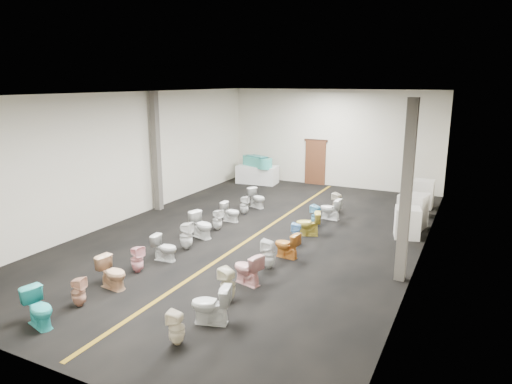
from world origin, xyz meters
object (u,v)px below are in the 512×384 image
appliance_crate_d (423,194)px  toilet_left_3 (137,259)px  toilet_left_4 (165,248)px  toilet_right_3 (247,269)px  display_table (257,174)px  toilet_left_5 (186,236)px  toilet_left_7 (217,220)px  toilet_right_0 (177,328)px  toilet_right_10 (337,203)px  toilet_left_10 (257,198)px  toilet_right_4 (269,254)px  toilet_right_7 (308,224)px  appliance_crate_c (419,205)px  toilet_right_9 (330,209)px  toilet_right_8 (316,216)px  bathtub (257,161)px  toilet_left_8 (231,212)px  toilet_right_2 (228,285)px  appliance_crate_a (407,223)px  toilet_right_1 (211,305)px  toilet_left_1 (78,292)px  toilet_left_0 (39,308)px  toilet_left_9 (244,205)px  toilet_left_6 (202,225)px  toilet_right_5 (287,245)px  appliance_crate_b (413,211)px  toilet_right_6 (297,234)px

appliance_crate_d → toilet_left_3: 11.55m
toilet_left_4 → toilet_right_3: bearing=-102.5°
display_table → toilet_left_5: (2.10, -9.01, -0.01)m
toilet_left_7 → toilet_right_3: size_ratio=0.89×
toilet_right_0 → toilet_right_10: (0.11, 10.06, 0.03)m
toilet_left_10 → toilet_right_4: 6.02m
toilet_right_7 → toilet_right_3: bearing=-22.3°
appliance_crate_c → toilet_right_9: 3.39m
toilet_right_4 → toilet_right_8: 4.04m
toilet_left_10 → toilet_right_9: toilet_right_9 is taller
bathtub → toilet_left_8: (1.92, -6.03, -0.72)m
appliance_crate_c → toilet_right_2: size_ratio=1.02×
toilet_left_3 → toilet_left_10: toilet_left_10 is taller
appliance_crate_a → toilet_right_9: size_ratio=1.24×
toilet_right_0 → toilet_right_1: size_ratio=0.82×
toilet_left_1 → toilet_left_10: (-0.06, 9.04, 0.04)m
toilet_right_4 → toilet_right_10: 6.00m
appliance_crate_a → toilet_left_8: 5.95m
toilet_left_0 → toilet_right_1: toilet_right_1 is taller
toilet_left_4 → toilet_left_9: (-0.13, 4.96, -0.01)m
toilet_right_3 → toilet_left_7: bearing=-123.5°
bathtub → toilet_left_0: bearing=-58.4°
display_table → toilet_right_1: size_ratio=2.31×
toilet_right_1 → toilet_left_6: bearing=-161.2°
toilet_left_10 → toilet_right_5: (3.07, -4.34, -0.01)m
toilet_left_5 → toilet_left_8: 2.99m
bathtub → appliance_crate_b: size_ratio=1.52×
bathtub → toilet_right_10: bearing=-9.4°
appliance_crate_d → appliance_crate_b: bearing=-90.0°
appliance_crate_c → toilet_left_1: appliance_crate_c is taller
toilet_right_10 → toilet_left_1: bearing=2.7°
toilet_left_0 → toilet_right_7: size_ratio=1.00×
toilet_left_0 → toilet_left_9: (-0.03, 8.94, -0.04)m
appliance_crate_b → toilet_left_6: appliance_crate_b is taller
toilet_left_3 → toilet_left_9: size_ratio=1.02×
appliance_crate_b → toilet_left_1: appliance_crate_b is taller
toilet_left_5 → toilet_right_3: toilet_left_5 is taller
toilet_right_4 → appliance_crate_c: bearing=149.6°
toilet_right_2 → toilet_right_4: (0.04, 2.10, 0.00)m
toilet_left_5 → toilet_right_2: 3.58m
toilet_left_5 → toilet_left_4: bearing=168.5°
toilet_right_1 → toilet_right_2: size_ratio=1.06×
toilet_right_3 → toilet_right_7: bearing=-165.5°
toilet_left_9 → toilet_right_1: (3.09, -7.30, 0.06)m
toilet_left_0 → toilet_left_6: toilet_left_6 is taller
toilet_left_0 → toilet_right_5: bearing=-13.8°
bathtub → toilet_left_3: bearing=-56.4°
toilet_left_6 → toilet_left_8: 1.90m
appliance_crate_d → toilet_right_6: 6.83m
toilet_left_10 → toilet_right_10: bearing=-55.4°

